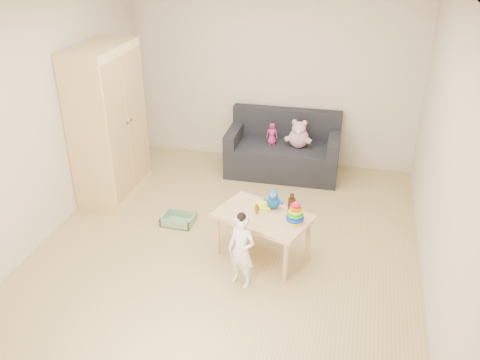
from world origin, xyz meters
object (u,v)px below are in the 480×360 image
(wardrobe, at_px, (108,123))
(sofa, at_px, (282,159))
(play_table, at_px, (263,235))
(toddler, at_px, (242,251))

(wardrobe, distance_m, sofa, 2.37)
(sofa, relative_size, play_table, 1.61)
(play_table, height_order, toddler, toddler)
(wardrobe, xyz_separation_m, toddler, (2.02, -1.41, -0.57))
(sofa, xyz_separation_m, play_table, (0.13, -1.95, 0.03))
(sofa, bearing_deg, play_table, -87.77)
(play_table, bearing_deg, sofa, 93.66)
(play_table, distance_m, toddler, 0.53)
(wardrobe, distance_m, toddler, 2.52)
(wardrobe, height_order, play_table, wardrobe)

